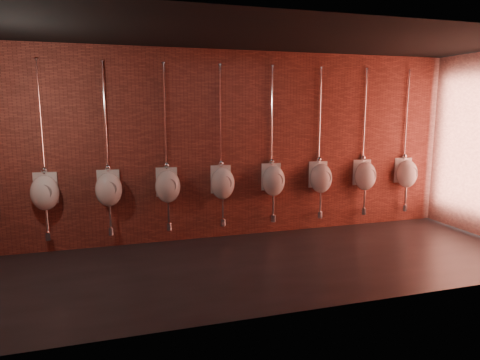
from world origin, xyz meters
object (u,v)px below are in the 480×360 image
Objects in this scene: urinal_4 at (222,183)px; urinal_8 at (407,173)px; urinal_2 at (109,189)px; urinal_3 at (168,186)px; urinal_1 at (45,192)px; urinal_5 at (273,180)px; urinal_7 at (365,175)px; urinal_6 at (321,178)px.

urinal_4 is 3.70m from urinal_8.
urinal_2 is at bearing 180.00° from urinal_4.
urinal_3 is at bearing 180.00° from urinal_4.
urinal_1 is 1.00× the size of urinal_4.
urinal_5 is (1.85, 0.00, 0.00)m from urinal_3.
urinal_2 is 0.93m from urinal_3.
urinal_5 is 1.85m from urinal_7.
urinal_8 is at bearing 0.00° from urinal_4.
urinal_8 is at bearing 0.00° from urinal_3.
urinal_1 is 0.93m from urinal_2.
urinal_2 is 1.00× the size of urinal_7.
urinal_1 is at bearing 180.00° from urinal_5.
urinal_8 is at bearing 0.00° from urinal_1.
urinal_5 and urinal_7 have the same top height.
urinal_8 is (4.63, 0.00, 0.00)m from urinal_3.
urinal_4 and urinal_6 have the same top height.
urinal_8 is (6.48, 0.00, 0.00)m from urinal_1.
urinal_1 is 3.70m from urinal_5.
urinal_1 and urinal_5 have the same top height.
urinal_6 and urinal_8 have the same top height.
urinal_5 is at bearing 0.00° from urinal_3.
urinal_3 is 1.85m from urinal_5.
urinal_6 is at bearing 0.00° from urinal_1.
urinal_5 is at bearing 0.00° from urinal_2.
urinal_1 is at bearing 180.00° from urinal_8.
urinal_6 is 0.93m from urinal_7.
urinal_4 is 0.93m from urinal_5.
urinal_4 is (0.93, 0.00, 0.00)m from urinal_3.
urinal_5 is (2.78, 0.00, 0.00)m from urinal_2.
urinal_4 is (2.78, 0.00, 0.00)m from urinal_1.
urinal_4 and urinal_7 have the same top height.
urinal_8 is (5.55, 0.00, 0.00)m from urinal_2.
urinal_1 and urinal_8 have the same top height.
urinal_5 is at bearing 0.00° from urinal_4.
urinal_4 is 1.85m from urinal_6.
urinal_2 and urinal_7 have the same top height.
urinal_3 is at bearing 0.00° from urinal_1.
urinal_6 is at bearing 0.00° from urinal_5.
urinal_2 is (0.93, 0.00, 0.00)m from urinal_1.
urinal_6 is 1.00× the size of urinal_7.
urinal_6 is at bearing 0.00° from urinal_2.
urinal_3 is (0.93, 0.00, 0.00)m from urinal_2.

